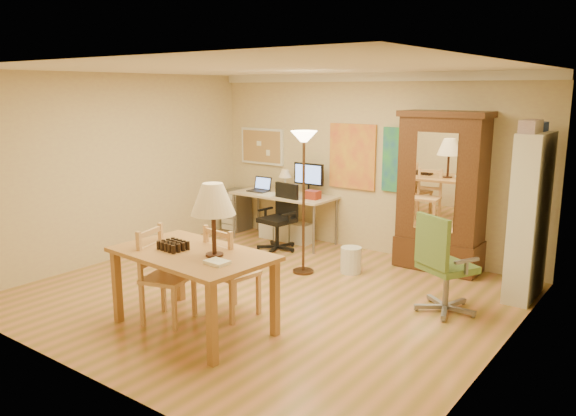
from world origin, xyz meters
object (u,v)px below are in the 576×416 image
Objects in this scene: dining_table at (200,238)px; armoire at (441,202)px; office_chair_black at (279,232)px; computer_desk at (287,213)px; office_chair_green at (443,286)px; bookshelf at (529,217)px.

armoire is at bearing 70.94° from dining_table.
dining_table reaches higher than office_chair_black.
dining_table is at bearing -109.06° from armoire.
office_chair_black is (-1.19, 2.88, -0.72)m from dining_table.
dining_table is 3.68m from computer_desk.
office_chair_green is 1.38m from bookshelf.
office_chair_green reaches higher than office_chair_black.
dining_table is 2.78m from office_chair_green.
office_chair_green is at bearing 46.99° from dining_table.
bookshelf is (2.44, 3.00, -0.01)m from dining_table.
bookshelf is at bearing 1.89° from office_chair_black.
office_chair_black is at bearing -67.43° from computer_desk.
bookshelf reaches higher than computer_desk.
armoire is (1.19, 3.44, -0.04)m from dining_table.
office_chair_green is (3.03, -0.92, 0.03)m from office_chair_black.
computer_desk is 0.56m from office_chair_black.
computer_desk is at bearing 112.57° from office_chair_black.
dining_table reaches higher than office_chair_green.
office_chair_black is 3.16m from office_chair_green.
dining_table is at bearing -133.01° from office_chair_green.
bookshelf is (0.60, 1.04, 0.69)m from office_chair_green.
dining_table is at bearing -67.47° from office_chair_black.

